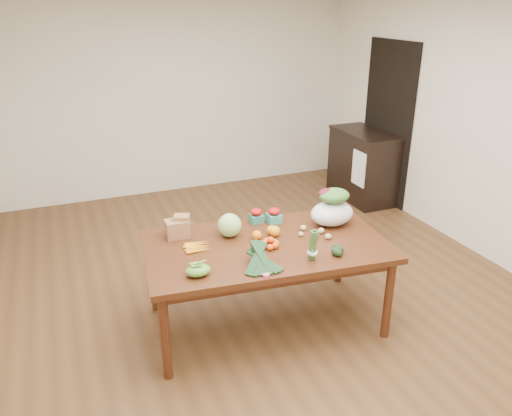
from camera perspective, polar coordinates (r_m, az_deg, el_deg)
name	(u,v)px	position (r m, az deg, el deg)	size (l,w,h in m)	color
floor	(259,291)	(4.80, 0.35, -9.45)	(6.00, 6.00, 0.00)	brown
room_walls	(259,154)	(4.24, 0.39, 6.18)	(5.02, 6.02, 2.70)	white
dining_table	(266,284)	(4.19, 1.13, -8.66)	(1.93, 1.07, 0.75)	#4A2111
doorway_dark	(387,123)	(6.87, 14.76, 9.34)	(0.02, 1.00, 2.10)	black
cabinet	(362,165)	(6.95, 12.07, 4.77)	(0.52, 1.02, 0.94)	black
dish_towel	(359,169)	(6.55, 11.66, 4.43)	(0.02, 0.28, 0.45)	white
paper_bag	(177,227)	(4.13, -8.99, -2.15)	(0.25, 0.21, 0.18)	#946B42
cabbage	(230,225)	(4.09, -3.04, -1.99)	(0.20, 0.20, 0.20)	#A3D77C
strawberry_basket_a	(256,217)	(4.36, 0.02, -1.03)	(0.11, 0.11, 0.10)	red
strawberry_basket_b	(274,217)	(4.36, 2.07, -0.98)	(0.11, 0.11, 0.10)	red
orange_a	(257,235)	(4.05, 0.10, -3.13)	(0.08, 0.08, 0.08)	orange
orange_b	(272,230)	(4.14, 1.79, -2.55)	(0.08, 0.08, 0.08)	orange
orange_c	(275,231)	(4.11, 2.16, -2.67)	(0.09, 0.09, 0.09)	#FF9F0F
mandarin_cluster	(271,241)	(3.95, 1.71, -3.84)	(0.18, 0.18, 0.08)	#E8520E
carrots	(198,247)	(3.95, -6.66, -4.41)	(0.22, 0.19, 0.03)	#FF9E15
snap_pea_bag	(198,270)	(3.57, -6.63, -7.09)	(0.18, 0.14, 0.08)	#5B9D35
kale_bunch	(262,260)	(3.60, 0.71, -5.94)	(0.32, 0.40, 0.16)	black
asparagus_bundle	(313,245)	(3.73, 6.51, -4.24)	(0.08, 0.08, 0.25)	#51803A
potato_a	(301,234)	(4.13, 5.16, -2.99)	(0.05, 0.04, 0.04)	tan
potato_b	(316,235)	(4.13, 6.89, -3.07)	(0.05, 0.05, 0.04)	tan
potato_c	(321,231)	(4.20, 7.45, -2.59)	(0.06, 0.05, 0.05)	tan
potato_d	(303,228)	(4.24, 5.42, -2.27)	(0.05, 0.05, 0.04)	#DDC87F
potato_e	(328,237)	(4.11, 8.25, -3.24)	(0.06, 0.05, 0.05)	tan
avocado_a	(337,252)	(3.86, 9.21, -4.99)	(0.07, 0.10, 0.07)	black
avocado_b	(338,249)	(3.91, 9.37, -4.61)	(0.07, 0.10, 0.07)	black
salad_bag	(332,209)	(4.32, 8.70, -0.09)	(0.38, 0.29, 0.30)	white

